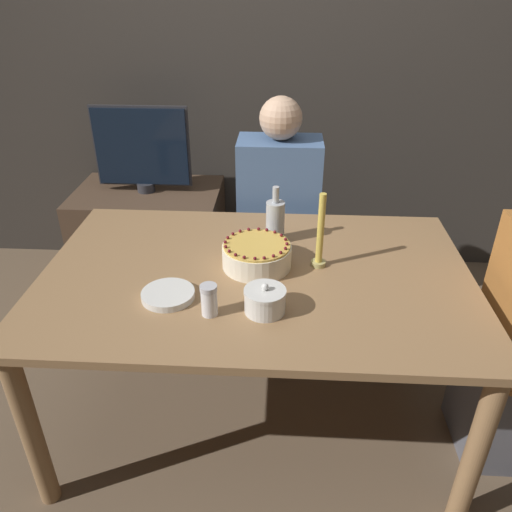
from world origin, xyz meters
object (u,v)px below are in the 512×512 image
sugar_bowl (265,300)px  bottle (275,221)px  sugar_shaker (209,300)px  candle (320,237)px  person_man_blue_shirt (278,232)px  cake (256,255)px  tv_monitor (142,149)px

sugar_bowl → bottle: bottle is taller
sugar_shaker → candle: size_ratio=0.38×
person_man_blue_shirt → candle: bearing=103.9°
cake → person_man_blue_shirt: person_man_blue_shirt is taller
cake → person_man_blue_shirt: 0.72m
tv_monitor → sugar_shaker: bearing=-67.3°
cake → bottle: (0.07, 0.21, 0.04)m
sugar_shaker → person_man_blue_shirt: size_ratio=0.09×
cake → person_man_blue_shirt: size_ratio=0.21×
cake → candle: size_ratio=0.89×
sugar_bowl → candle: 0.36m
tv_monitor → sugar_bowl: bearing=-60.7°
sugar_bowl → tv_monitor: bearing=119.3°
candle → tv_monitor: bearing=132.5°
sugar_shaker → bottle: (0.20, 0.52, 0.03)m
candle → person_man_blue_shirt: person_man_blue_shirt is taller
cake → bottle: bottle is taller
tv_monitor → cake: bearing=-56.1°
cake → tv_monitor: 1.25m
person_man_blue_shirt → bottle: bearing=89.1°
sugar_shaker → candle: (0.37, 0.33, 0.06)m
candle → bottle: bearing=131.3°
sugar_bowl → candle: bearing=58.0°
sugar_bowl → candle: candle is taller
cake → tv_monitor: tv_monitor is taller
bottle → tv_monitor: (-0.76, 0.82, 0.02)m
person_man_blue_shirt → tv_monitor: person_man_blue_shirt is taller
sugar_shaker → person_man_blue_shirt: 1.04m
candle → tv_monitor: tv_monitor is taller
person_man_blue_shirt → sugar_shaker: bearing=78.2°
cake → candle: (0.23, 0.02, 0.07)m
person_man_blue_shirt → tv_monitor: (-0.77, 0.36, 0.31)m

